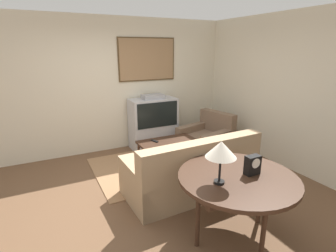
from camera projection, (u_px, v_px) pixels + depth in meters
name	position (u px, v px, depth m)	size (l,w,h in m)	color
ground_plane	(150.00, 195.00, 3.87)	(12.00, 12.00, 0.00)	brown
wall_back	(108.00, 86.00, 5.31)	(12.00, 0.10, 2.70)	beige
wall_right	(286.00, 92.00, 4.62)	(0.06, 12.00, 2.70)	beige
area_rug	(164.00, 164.00, 4.91)	(2.51, 1.72, 0.01)	#99704C
tv	(153.00, 123.00, 5.63)	(0.99, 0.49, 1.16)	#B7B7BC
couch	(191.00, 173.00, 3.88)	(1.93, 0.96, 0.91)	tan
armchair	(207.00, 140.00, 5.45)	(1.08, 1.04, 0.81)	brown
coffee_table	(168.00, 143.00, 4.92)	(1.09, 0.56, 0.42)	#3D2619
console_table	(238.00, 181.00, 2.82)	(1.29, 1.29, 0.78)	#3D2619
table_lamp	(221.00, 150.00, 2.56)	(0.31, 0.31, 0.45)	black
mantel_clock	(253.00, 165.00, 2.82)	(0.17, 0.10, 0.21)	black
remote	(155.00, 141.00, 4.88)	(0.09, 0.17, 0.02)	black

